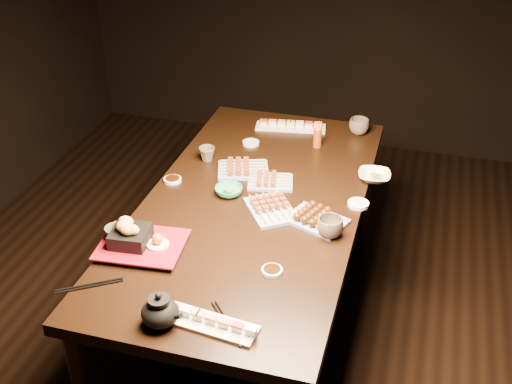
% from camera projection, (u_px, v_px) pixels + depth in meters
% --- Properties ---
extents(dining_table, '(1.35, 1.98, 0.75)m').
position_uv_depth(dining_table, '(253.00, 272.00, 2.90)').
color(dining_table, black).
rests_on(dining_table, ground).
extents(sushi_platter_near, '(0.36, 0.14, 0.04)m').
position_uv_depth(sushi_platter_near, '(205.00, 319.00, 2.07)').
color(sushi_platter_near, white).
rests_on(sushi_platter_near, dining_table).
extents(sushi_platter_far, '(0.37, 0.15, 0.04)m').
position_uv_depth(sushi_platter_far, '(291.00, 125.00, 3.30)').
color(sushi_platter_far, white).
rests_on(sushi_platter_far, dining_table).
extents(yakitori_plate_center, '(0.22, 0.18, 0.05)m').
position_uv_depth(yakitori_plate_center, '(270.00, 179.00, 2.82)').
color(yakitori_plate_center, '#828EB6').
rests_on(yakitori_plate_center, dining_table).
extents(yakitori_plate_right, '(0.27, 0.29, 0.06)m').
position_uv_depth(yakitori_plate_right, '(271.00, 205.00, 2.63)').
color(yakitori_plate_right, '#828EB6').
rests_on(yakitori_plate_right, dining_table).
extents(yakitori_plate_left, '(0.27, 0.23, 0.06)m').
position_uv_depth(yakitori_plate_left, '(243.00, 166.00, 2.91)').
color(yakitori_plate_left, '#828EB6').
rests_on(yakitori_plate_left, dining_table).
extents(tsukune_plate, '(0.27, 0.24, 0.06)m').
position_uv_depth(tsukune_plate, '(317.00, 216.00, 2.56)').
color(tsukune_plate, '#828EB6').
rests_on(tsukune_plate, dining_table).
extents(edamame_bowl_green, '(0.12, 0.12, 0.04)m').
position_uv_depth(edamame_bowl_green, '(229.00, 191.00, 2.75)').
color(edamame_bowl_green, '#31976C').
rests_on(edamame_bowl_green, dining_table).
extents(edamame_bowl_cream, '(0.16, 0.16, 0.04)m').
position_uv_depth(edamame_bowl_cream, '(374.00, 176.00, 2.86)').
color(edamame_bowl_cream, '#F6EAC9').
rests_on(edamame_bowl_cream, dining_table).
extents(tempura_tray, '(0.34, 0.28, 0.12)m').
position_uv_depth(tempura_tray, '(141.00, 237.00, 2.39)').
color(tempura_tray, black).
rests_on(tempura_tray, dining_table).
extents(teacup_near_left, '(0.09, 0.09, 0.08)m').
position_uv_depth(teacup_near_left, '(116.00, 236.00, 2.43)').
color(teacup_near_left, '#4D443B').
rests_on(teacup_near_left, dining_table).
extents(teacup_mid_right, '(0.14, 0.14, 0.08)m').
position_uv_depth(teacup_mid_right, '(330.00, 227.00, 2.48)').
color(teacup_mid_right, '#4D443B').
rests_on(teacup_mid_right, dining_table).
extents(teacup_far_left, '(0.08, 0.08, 0.07)m').
position_uv_depth(teacup_far_left, '(207.00, 154.00, 3.00)').
color(teacup_far_left, '#4D443B').
rests_on(teacup_far_left, dining_table).
extents(teacup_far_right, '(0.13, 0.13, 0.08)m').
position_uv_depth(teacup_far_right, '(359.00, 126.00, 3.24)').
color(teacup_far_right, '#4D443B').
rests_on(teacup_far_right, dining_table).
extents(teapot, '(0.17, 0.17, 0.12)m').
position_uv_depth(teapot, '(160.00, 309.00, 2.05)').
color(teapot, black).
rests_on(teapot, dining_table).
extents(condiment_bottle, '(0.05, 0.05, 0.13)m').
position_uv_depth(condiment_bottle, '(318.00, 135.00, 3.11)').
color(condiment_bottle, brown).
rests_on(condiment_bottle, dining_table).
extents(sauce_dish_west, '(0.09, 0.09, 0.01)m').
position_uv_depth(sauce_dish_west, '(173.00, 180.00, 2.85)').
color(sauce_dish_west, white).
rests_on(sauce_dish_west, dining_table).
extents(sauce_dish_east, '(0.11, 0.11, 0.02)m').
position_uv_depth(sauce_dish_east, '(358.00, 204.00, 2.68)').
color(sauce_dish_east, white).
rests_on(sauce_dish_east, dining_table).
extents(sauce_dish_se, '(0.08, 0.08, 0.01)m').
position_uv_depth(sauce_dish_se, '(272.00, 271.00, 2.30)').
color(sauce_dish_se, white).
rests_on(sauce_dish_se, dining_table).
extents(sauce_dish_nw, '(0.11, 0.11, 0.01)m').
position_uv_depth(sauce_dish_nw, '(251.00, 143.00, 3.16)').
color(sauce_dish_nw, white).
rests_on(sauce_dish_nw, dining_table).
extents(chopsticks_near, '(0.21, 0.15, 0.01)m').
position_uv_depth(chopsticks_near, '(89.00, 286.00, 2.23)').
color(chopsticks_near, black).
rests_on(chopsticks_near, dining_table).
extents(chopsticks_se, '(0.17, 0.19, 0.01)m').
position_uv_depth(chopsticks_se, '(227.00, 323.00, 2.07)').
color(chopsticks_se, black).
rests_on(chopsticks_se, dining_table).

